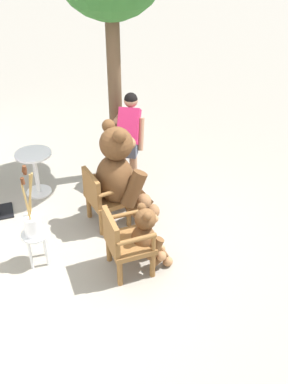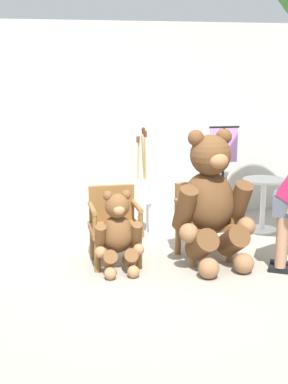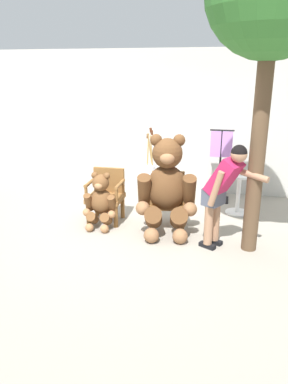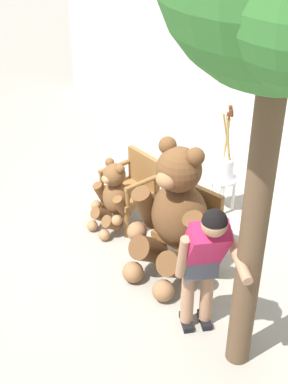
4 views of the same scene
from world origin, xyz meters
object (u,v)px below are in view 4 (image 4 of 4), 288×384
object	(u,v)px
teddy_bear_small	(113,197)
white_stool	(223,185)
person_visitor	(204,257)
teddy_bear_large	(174,214)
wooden_chair_left	(133,187)
wooden_chair_right	(191,227)
brush_bucket	(225,165)

from	to	relation	value
teddy_bear_small	white_stool	bearing A→B (deg)	69.13
person_visitor	teddy_bear_large	bearing A→B (deg)	155.05
wooden_chair_left	wooden_chair_right	xyz separation A→B (m)	(1.02, -0.00, 0.00)
wooden_chair_left	person_visitor	distance (m)	2.03
wooden_chair_left	person_visitor	xyz separation A→B (m)	(1.87, -0.64, 0.44)
person_visitor	white_stool	xyz separation A→B (m)	(-1.37, 1.66, -0.55)
teddy_bear_small	white_stool	size ratio (longest dim) A/B	1.94
wooden_chair_left	white_stool	bearing A→B (deg)	63.79
teddy_bear_small	brush_bucket	world-z (taller)	brush_bucket
wooden_chair_left	teddy_bear_small	distance (m)	0.29
teddy_bear_small	brush_bucket	xyz separation A→B (m)	(0.50, 1.31, 0.21)
white_stool	person_visitor	bearing A→B (deg)	-50.51
teddy_bear_large	person_visitor	world-z (taller)	teddy_bear_large
wooden_chair_left	brush_bucket	world-z (taller)	brush_bucket
wooden_chair_left	brush_bucket	distance (m)	1.15
brush_bucket	teddy_bear_large	bearing A→B (deg)	-66.89
wooden_chair_right	teddy_bear_small	distance (m)	1.06
wooden_chair_right	white_stool	xyz separation A→B (m)	(-0.52, 1.02, -0.11)
wooden_chair_left	teddy_bear_large	world-z (taller)	teddy_bear_large
wooden_chair_left	wooden_chair_right	distance (m)	1.02
wooden_chair_right	person_visitor	size ratio (longest dim) A/B	0.57
person_visitor	white_stool	world-z (taller)	person_visitor
teddy_bear_large	brush_bucket	size ratio (longest dim) A/B	1.58
wooden_chair_right	white_stool	world-z (taller)	wooden_chair_right
wooden_chair_right	wooden_chair_left	bearing A→B (deg)	179.95
teddy_bear_small	brush_bucket	size ratio (longest dim) A/B	0.93
wooden_chair_right	teddy_bear_small	bearing A→B (deg)	-164.22
teddy_bear_small	person_visitor	bearing A→B (deg)	-10.76
white_stool	brush_bucket	size ratio (longest dim) A/B	0.48
wooden_chair_left	wooden_chair_right	bearing A→B (deg)	-0.05
teddy_bear_large	teddy_bear_small	distance (m)	1.09
white_stool	brush_bucket	distance (m)	0.29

